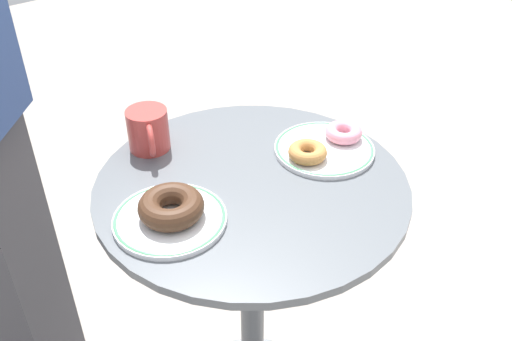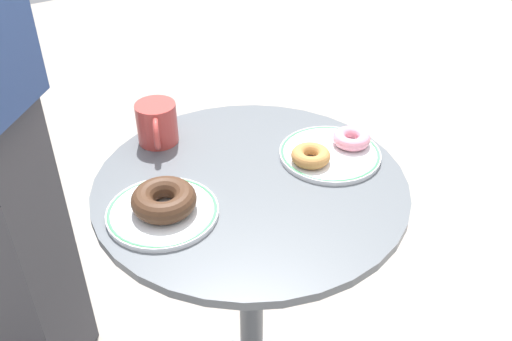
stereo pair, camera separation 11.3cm
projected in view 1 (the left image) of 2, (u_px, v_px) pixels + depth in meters
cafe_table at (252, 267)px, 1.26m from camera, size 0.63×0.63×0.72m
plate_left at (169, 218)px, 1.02m from camera, size 0.21×0.21×0.01m
plate_right at (324, 149)px, 1.21m from camera, size 0.21×0.21×0.01m
donut_chocolate at (172, 207)px, 1.01m from camera, size 0.12×0.12×0.04m
donut_pink_frosted at (344, 132)px, 1.23m from camera, size 0.11×0.11×0.03m
donut_old_fashioned at (308, 152)px, 1.17m from camera, size 0.11×0.11×0.03m
coffee_mug at (148, 130)px, 1.20m from camera, size 0.09×0.12×0.09m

